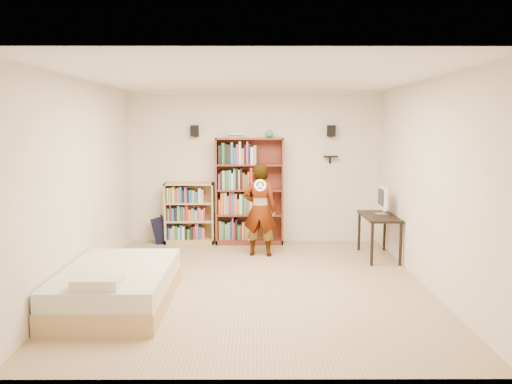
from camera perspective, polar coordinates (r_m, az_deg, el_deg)
ground at (r=6.75m, az=-0.17°, el=-10.50°), size 4.50×5.00×0.01m
room_shell at (r=6.42m, az=-0.17°, el=4.61°), size 4.52×5.02×2.71m
crown_molding at (r=6.43m, az=-0.18°, el=12.72°), size 4.50×5.00×0.06m
speaker_left at (r=8.87m, az=-7.03°, el=6.94°), size 0.14×0.12×0.20m
speaker_right at (r=8.91m, az=8.60°, el=6.92°), size 0.14×0.12×0.20m
wall_shelf at (r=8.94m, az=8.53°, el=4.04°), size 0.25×0.16×0.02m
tall_bookshelf at (r=8.81m, az=-0.75°, el=0.08°), size 1.19×0.35×1.88m
low_bookshelf at (r=8.96m, az=-7.59°, el=-2.43°), size 0.87×0.33×1.08m
computer_desk at (r=8.20m, az=13.84°, el=-4.96°), size 0.50×1.00×0.68m
imac at (r=8.20m, az=14.12°, el=-0.95°), size 0.16×0.45×0.45m
daybed at (r=6.17m, az=-15.59°, el=-9.83°), size 1.23×1.89×0.56m
person at (r=8.02m, az=0.45°, el=-2.04°), size 0.59×0.43×1.50m
wii_wheel at (r=7.68m, az=0.48°, el=0.76°), size 0.19×0.07×0.19m
navy_bag at (r=9.09m, az=-10.67°, el=-4.28°), size 0.41×0.32×0.48m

